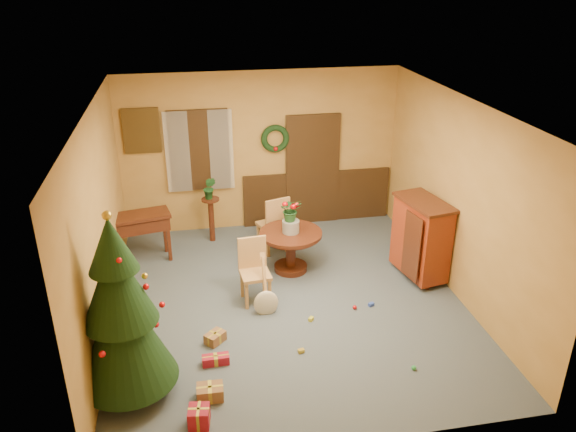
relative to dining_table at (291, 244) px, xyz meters
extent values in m
plane|color=#363F4F|center=(-0.20, -0.92, -0.48)|extent=(5.50, 5.50, 0.00)
plane|color=silver|center=(-0.20, -0.92, 2.42)|extent=(5.50, 5.50, 0.00)
plane|color=olive|center=(-0.20, 1.83, 0.97)|extent=(5.00, 0.00, 5.00)
plane|color=olive|center=(-0.20, -3.67, 0.97)|extent=(5.00, 0.00, 5.00)
plane|color=olive|center=(-2.70, -0.92, 0.97)|extent=(0.00, 5.50, 5.50)
plane|color=olive|center=(2.30, -0.92, 0.97)|extent=(0.00, 5.50, 5.50)
cube|color=black|center=(0.85, 1.79, 0.02)|extent=(2.80, 0.06, 1.00)
cube|color=black|center=(0.75, 1.78, 0.57)|extent=(1.00, 0.08, 2.10)
cube|color=white|center=(0.75, 1.81, 0.52)|extent=(0.80, 0.03, 1.90)
cube|color=black|center=(-1.30, 1.78, 1.07)|extent=(1.05, 0.08, 1.45)
cube|color=white|center=(-1.30, 1.81, 1.07)|extent=(0.88, 0.03, 1.25)
cube|color=white|center=(-1.68, 1.73, 1.07)|extent=(0.42, 0.02, 1.45)
cube|color=white|center=(-0.92, 1.73, 1.07)|extent=(0.42, 0.02, 1.45)
torus|color=black|center=(0.05, 1.75, 1.22)|extent=(0.51, 0.11, 0.51)
cube|color=#4C3819|center=(-2.25, 1.79, 1.47)|extent=(0.62, 0.05, 0.78)
cube|color=gray|center=(-2.25, 1.82, 1.47)|extent=(0.48, 0.02, 0.62)
cylinder|color=black|center=(0.00, 0.00, 0.18)|extent=(1.00, 1.00, 0.05)
cylinder|color=black|center=(0.00, 0.00, 0.13)|extent=(0.89, 0.89, 0.04)
cylinder|color=black|center=(0.00, 0.00, -0.14)|extent=(0.16, 0.16, 0.55)
cylinder|color=black|center=(0.00, 0.00, -0.43)|extent=(0.53, 0.53, 0.09)
cylinder|color=slate|center=(0.00, 0.00, 0.30)|extent=(0.27, 0.27, 0.20)
imported|color=#1E4C23|center=(0.00, 0.00, 0.59)|extent=(0.34, 0.29, 0.37)
cube|color=olive|center=(-0.68, -0.81, -0.03)|extent=(0.45, 0.45, 0.05)
cube|color=olive|center=(-0.69, -0.62, 0.24)|extent=(0.42, 0.08, 0.50)
cube|color=olive|center=(-0.52, -0.62, -0.27)|extent=(0.05, 0.05, 0.43)
cube|color=olive|center=(-0.86, -0.65, -0.27)|extent=(0.05, 0.05, 0.43)
cube|color=olive|center=(-0.49, -0.96, -0.27)|extent=(0.05, 0.05, 0.43)
cube|color=olive|center=(-0.83, -0.99, -0.27)|extent=(0.05, 0.05, 0.43)
cube|color=olive|center=(-0.18, 0.74, 0.00)|extent=(0.56, 0.56, 0.05)
cube|color=olive|center=(-0.11, 0.55, 0.29)|extent=(0.44, 0.18, 0.53)
cube|color=olive|center=(-0.29, 0.52, -0.25)|extent=(0.06, 0.06, 0.46)
cube|color=olive|center=(0.05, 0.63, -0.25)|extent=(0.06, 0.06, 0.46)
cube|color=olive|center=(-0.40, 0.86, -0.25)|extent=(0.06, 0.06, 0.46)
cube|color=olive|center=(-0.06, 0.97, -0.25)|extent=(0.06, 0.06, 0.46)
cylinder|color=black|center=(-1.18, 1.31, -0.09)|extent=(0.10, 0.10, 0.79)
cylinder|color=black|center=(-1.18, 1.31, 0.32)|extent=(0.31, 0.31, 0.03)
imported|color=#19471E|center=(-1.18, 1.31, 0.53)|extent=(0.27, 0.25, 0.41)
cylinder|color=#382111|center=(-2.35, -2.45, -0.36)|extent=(0.14, 0.14, 0.24)
cone|color=black|center=(-2.35, -2.45, 0.38)|extent=(1.11, 1.11, 1.32)
cone|color=black|center=(-2.35, -2.45, 0.99)|extent=(0.81, 0.81, 0.96)
cone|color=black|center=(-2.35, -2.45, 1.45)|extent=(0.53, 0.53, 0.61)
sphere|color=gold|center=(-2.35, -2.45, 1.77)|extent=(0.10, 0.10, 0.10)
cube|color=black|center=(-2.35, 0.78, 0.34)|extent=(1.02, 0.65, 0.06)
cube|color=black|center=(-2.35, 0.78, 0.19)|extent=(0.96, 0.60, 0.20)
cube|color=black|center=(-2.75, 0.78, -0.09)|extent=(0.12, 0.34, 0.78)
cube|color=black|center=(-1.95, 0.78, -0.09)|extent=(0.12, 0.34, 0.78)
cube|color=#5B200A|center=(1.95, -0.56, 0.19)|extent=(0.65, 1.03, 1.18)
cube|color=black|center=(1.95, -0.56, 0.80)|extent=(0.72, 1.09, 0.05)
cylinder|color=black|center=(1.95, -0.96, -0.44)|extent=(0.07, 0.07, 0.09)
cylinder|color=black|center=(1.95, -0.16, -0.44)|extent=(0.07, 0.07, 0.09)
cube|color=brown|center=(-1.46, -2.73, -0.40)|extent=(0.31, 0.23, 0.16)
cube|color=#AD9A2E|center=(-1.46, -2.73, -0.40)|extent=(0.31, 0.04, 0.16)
cube|color=#AD9A2E|center=(-1.46, -2.73, -0.40)|extent=(0.05, 0.23, 0.16)
cube|color=maroon|center=(-1.60, -3.12, -0.37)|extent=(0.25, 0.25, 0.22)
cube|color=#AD9A2E|center=(-1.60, -3.12, -0.37)|extent=(0.23, 0.06, 0.23)
cube|color=#AD9A2E|center=(-1.60, -3.12, -0.37)|extent=(0.06, 0.23, 0.23)
cube|color=brown|center=(-1.33, -1.69, -0.41)|extent=(0.31, 0.31, 0.14)
cube|color=#AD9A2E|center=(-1.33, -1.69, -0.41)|extent=(0.21, 0.20, 0.14)
cube|color=#AD9A2E|center=(-1.33, -1.69, -0.41)|extent=(0.15, 0.16, 0.14)
cube|color=maroon|center=(-1.36, -2.13, -0.42)|extent=(0.34, 0.15, 0.12)
cube|color=#AD9A2E|center=(-1.36, -2.13, -0.42)|extent=(0.34, 0.03, 0.12)
cube|color=#AD9A2E|center=(-1.36, -2.13, -0.42)|extent=(0.05, 0.14, 0.12)
cube|color=#2843B1|center=(0.96, -1.25, -0.45)|extent=(0.09, 0.08, 0.05)
sphere|color=green|center=(1.02, -2.70, -0.45)|extent=(0.06, 0.06, 0.06)
cube|color=gold|center=(0.01, -1.45, -0.45)|extent=(0.09, 0.09, 0.05)
sphere|color=red|center=(0.70, -1.29, -0.45)|extent=(0.06, 0.06, 0.06)
cube|color=gold|center=(-0.27, -2.11, -0.45)|extent=(0.09, 0.07, 0.05)
camera|label=1|loc=(-1.50, -7.82, 4.08)|focal=35.00mm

